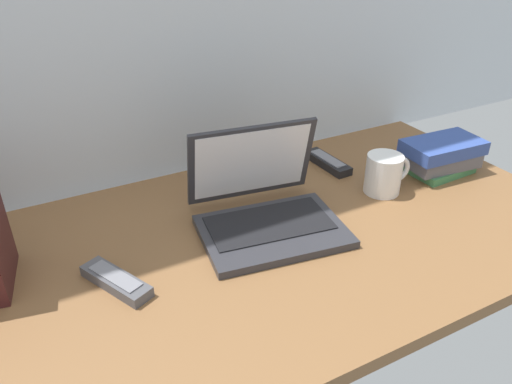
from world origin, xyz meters
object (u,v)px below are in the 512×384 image
(remote_control_near, at_px, (116,281))
(book_stack, at_px, (441,156))
(remote_control_far, at_px, (328,162))
(laptop, at_px, (264,206))
(coffee_mug, at_px, (384,173))

(remote_control_near, distance_m, book_stack, 0.90)
(remote_control_far, bearing_deg, laptop, -150.17)
(coffee_mug, distance_m, book_stack, 0.21)
(coffee_mug, height_order, book_stack, coffee_mug)
(remote_control_far, bearing_deg, coffee_mug, -77.74)
(book_stack, bearing_deg, remote_control_far, 145.21)
(coffee_mug, xyz_separation_m, remote_control_far, (-0.04, 0.18, -0.04))
(laptop, relative_size, book_stack, 1.58)
(laptop, height_order, remote_control_near, laptop)
(laptop, bearing_deg, remote_control_far, 29.83)
(coffee_mug, bearing_deg, remote_control_near, -176.24)
(laptop, distance_m, book_stack, 0.54)
(coffee_mug, xyz_separation_m, remote_control_near, (-0.69, -0.05, -0.04))
(remote_control_near, height_order, remote_control_far, same)
(remote_control_near, xyz_separation_m, remote_control_far, (0.65, 0.23, 0.00))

